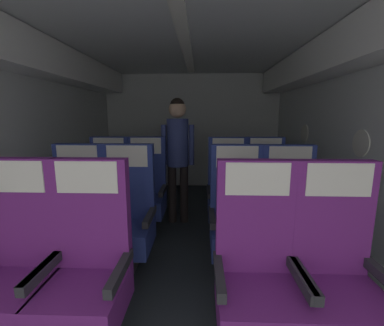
{
  "coord_description": "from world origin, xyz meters",
  "views": [
    {
      "loc": [
        0.18,
        0.22,
        1.43
      ],
      "look_at": [
        0.08,
        3.18,
        0.89
      ],
      "focal_mm": 24.16,
      "sensor_mm": 36.0,
      "label": 1
    }
  ],
  "objects_px": {
    "seat_a_left_window": "(15,269)",
    "seat_c_left_aisle": "(146,192)",
    "seat_a_left_aisle": "(87,271)",
    "seat_b_left_aisle": "(127,218)",
    "seat_c_left_window": "(109,192)",
    "seat_b_right_window": "(236,220)",
    "seat_a_right_aisle": "(337,277)",
    "flight_attendant": "(178,147)",
    "seat_b_right_aisle": "(289,221)",
    "seat_c_right_window": "(228,193)",
    "seat_b_left_window": "(78,217)",
    "seat_c_right_aisle": "(265,193)",
    "seat_a_right_window": "(256,275)"
  },
  "relations": [
    {
      "from": "seat_c_left_window",
      "to": "seat_b_right_window",
      "type": "bearing_deg",
      "value": -28.98
    },
    {
      "from": "seat_a_right_window",
      "to": "seat_c_left_aisle",
      "type": "xyz_separation_m",
      "value": [
        -1.03,
        1.69,
        0.0
      ]
    },
    {
      "from": "seat_c_left_window",
      "to": "seat_c_left_aisle",
      "type": "bearing_deg",
      "value": 2.02
    },
    {
      "from": "seat_a_left_window",
      "to": "seat_b_right_window",
      "type": "height_order",
      "value": "same"
    },
    {
      "from": "seat_a_right_aisle",
      "to": "flight_attendant",
      "type": "height_order",
      "value": "flight_attendant"
    },
    {
      "from": "seat_a_left_window",
      "to": "seat_c_right_aisle",
      "type": "relative_size",
      "value": 1.0
    },
    {
      "from": "seat_a_left_aisle",
      "to": "seat_c_right_aisle",
      "type": "xyz_separation_m",
      "value": [
        1.5,
        1.68,
        0.0
      ]
    },
    {
      "from": "seat_b_left_window",
      "to": "seat_c_left_aisle",
      "type": "distance_m",
      "value": 0.97
    },
    {
      "from": "seat_a_left_window",
      "to": "seat_c_left_aisle",
      "type": "xyz_separation_m",
      "value": [
        0.47,
        1.68,
        0.0
      ]
    },
    {
      "from": "seat_c_left_window",
      "to": "flight_attendant",
      "type": "height_order",
      "value": "flight_attendant"
    },
    {
      "from": "seat_b_right_aisle",
      "to": "seat_a_right_aisle",
      "type": "bearing_deg",
      "value": -89.64
    },
    {
      "from": "seat_a_right_aisle",
      "to": "seat_a_right_window",
      "type": "bearing_deg",
      "value": 179.78
    },
    {
      "from": "seat_a_right_window",
      "to": "seat_b_right_aisle",
      "type": "bearing_deg",
      "value": 60.56
    },
    {
      "from": "seat_b_left_window",
      "to": "seat_c_right_aisle",
      "type": "xyz_separation_m",
      "value": [
        1.96,
        0.85,
        0.0
      ]
    },
    {
      "from": "seat_a_right_aisle",
      "to": "seat_c_right_window",
      "type": "xyz_separation_m",
      "value": [
        -0.48,
        1.67,
        0.0
      ]
    },
    {
      "from": "seat_b_left_window",
      "to": "seat_c_right_window",
      "type": "height_order",
      "value": "same"
    },
    {
      "from": "flight_attendant",
      "to": "seat_b_left_window",
      "type": "bearing_deg",
      "value": 52.35
    },
    {
      "from": "seat_a_right_window",
      "to": "seat_c_right_aisle",
      "type": "height_order",
      "value": "same"
    },
    {
      "from": "seat_a_right_window",
      "to": "seat_c_left_window",
      "type": "height_order",
      "value": "same"
    },
    {
      "from": "seat_a_left_aisle",
      "to": "seat_b_left_aisle",
      "type": "relative_size",
      "value": 1.0
    },
    {
      "from": "seat_b_right_aisle",
      "to": "flight_attendant",
      "type": "height_order",
      "value": "flight_attendant"
    },
    {
      "from": "seat_a_right_aisle",
      "to": "seat_c_right_aisle",
      "type": "bearing_deg",
      "value": 90.56
    },
    {
      "from": "seat_b_left_aisle",
      "to": "seat_a_left_window",
      "type": "bearing_deg",
      "value": -119.51
    },
    {
      "from": "seat_b_right_window",
      "to": "seat_c_left_aisle",
      "type": "relative_size",
      "value": 1.0
    },
    {
      "from": "seat_c_left_aisle",
      "to": "seat_c_left_window",
      "type": "bearing_deg",
      "value": -177.98
    },
    {
      "from": "seat_b_left_aisle",
      "to": "seat_a_right_window",
      "type": "bearing_deg",
      "value": -39.52
    },
    {
      "from": "seat_a_right_aisle",
      "to": "flight_attendant",
      "type": "xyz_separation_m",
      "value": [
        -1.12,
        1.92,
        0.54
      ]
    },
    {
      "from": "seat_a_left_aisle",
      "to": "seat_c_right_aisle",
      "type": "distance_m",
      "value": 2.26
    },
    {
      "from": "seat_a_left_window",
      "to": "seat_a_left_aisle",
      "type": "bearing_deg",
      "value": -0.28
    },
    {
      "from": "seat_c_left_aisle",
      "to": "seat_b_right_aisle",
      "type": "bearing_deg",
      "value": -29.63
    },
    {
      "from": "seat_c_left_aisle",
      "to": "seat_a_right_window",
      "type": "bearing_deg",
      "value": -58.6
    },
    {
      "from": "seat_b_right_aisle",
      "to": "seat_c_right_window",
      "type": "bearing_deg",
      "value": 120.05
    },
    {
      "from": "seat_a_left_window",
      "to": "seat_c_right_window",
      "type": "bearing_deg",
      "value": 47.83
    },
    {
      "from": "seat_b_left_window",
      "to": "seat_b_right_aisle",
      "type": "xyz_separation_m",
      "value": [
        1.97,
        -0.01,
        0.0
      ]
    },
    {
      "from": "seat_b_left_window",
      "to": "seat_c_right_aisle",
      "type": "height_order",
      "value": "same"
    },
    {
      "from": "seat_a_right_aisle",
      "to": "seat_b_left_window",
      "type": "relative_size",
      "value": 1.0
    },
    {
      "from": "seat_c_left_window",
      "to": "seat_c_left_aisle",
      "type": "relative_size",
      "value": 1.0
    },
    {
      "from": "seat_b_right_aisle",
      "to": "seat_c_left_aisle",
      "type": "height_order",
      "value": "same"
    },
    {
      "from": "seat_b_right_window",
      "to": "seat_b_left_window",
      "type": "bearing_deg",
      "value": 179.99
    },
    {
      "from": "seat_a_right_aisle",
      "to": "seat_b_right_aisle",
      "type": "xyz_separation_m",
      "value": [
        -0.01,
        0.84,
        0.0
      ]
    },
    {
      "from": "seat_a_right_aisle",
      "to": "seat_a_left_window",
      "type": "bearing_deg",
      "value": 179.59
    },
    {
      "from": "seat_a_right_window",
      "to": "seat_b_right_window",
      "type": "distance_m",
      "value": 0.85
    },
    {
      "from": "seat_c_right_window",
      "to": "seat_b_right_aisle",
      "type": "bearing_deg",
      "value": -59.95
    },
    {
      "from": "seat_c_left_window",
      "to": "seat_a_right_window",
      "type": "bearing_deg",
      "value": -48.17
    },
    {
      "from": "seat_a_left_aisle",
      "to": "seat_a_right_aisle",
      "type": "bearing_deg",
      "value": -0.44
    },
    {
      "from": "seat_c_right_aisle",
      "to": "seat_a_left_window",
      "type": "bearing_deg",
      "value": -139.43
    },
    {
      "from": "seat_b_left_aisle",
      "to": "seat_c_left_aisle",
      "type": "height_order",
      "value": "same"
    },
    {
      "from": "seat_a_right_aisle",
      "to": "flight_attendant",
      "type": "relative_size",
      "value": 0.71
    },
    {
      "from": "seat_b_left_window",
      "to": "flight_attendant",
      "type": "relative_size",
      "value": 0.71
    },
    {
      "from": "seat_c_left_window",
      "to": "seat_c_left_aisle",
      "type": "distance_m",
      "value": 0.47
    }
  ]
}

